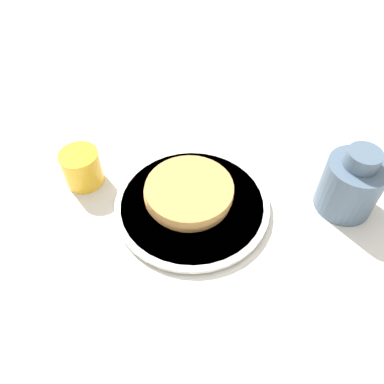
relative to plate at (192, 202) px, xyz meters
The scene contains 5 objects.
ground_plane 0.02m from the plate, 15.03° to the left, with size 4.00×4.00×0.00m, color silver.
plate is the anchor object (origin of this frame).
pancake_stack 0.03m from the plate, 18.30° to the right, with size 0.15×0.15×0.04m.
juice_glass 0.20m from the plate, 17.38° to the right, with size 0.07×0.07×0.06m.
cream_jug 0.26m from the plate, behind, with size 0.09×0.09×0.12m.
Camera 1 is at (-0.01, 0.39, 0.50)m, focal length 35.00 mm.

